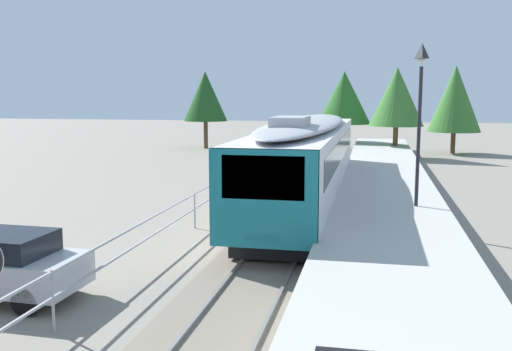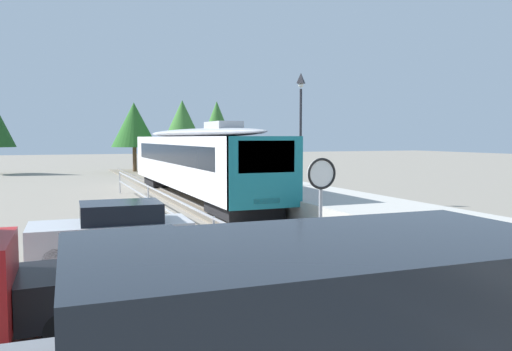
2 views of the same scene
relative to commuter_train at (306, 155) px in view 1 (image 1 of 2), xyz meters
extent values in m
plane|color=gray|center=(-3.00, -3.79, -2.15)|extent=(160.00, 160.00, 0.00)
cube|color=slate|center=(0.00, -3.79, -2.12)|extent=(3.20, 60.00, 0.06)
cube|color=slate|center=(-0.72, -3.79, -2.05)|extent=(0.08, 60.00, 0.08)
cube|color=slate|center=(0.72, -3.79, -2.05)|extent=(0.08, 60.00, 0.08)
cube|color=silver|center=(0.00, 0.11, -0.18)|extent=(2.80, 19.07, 2.55)
cube|color=#19757F|center=(0.00, -9.33, -0.18)|extent=(2.80, 0.24, 2.55)
cube|color=black|center=(0.00, -9.41, 0.38)|extent=(2.13, 0.08, 1.12)
cube|color=black|center=(0.00, 0.11, 0.23)|extent=(2.82, 16.02, 0.92)
ellipsoid|color=#A8AAAF|center=(0.00, 0.11, 1.27)|extent=(2.69, 18.31, 0.44)
cube|color=#A8AAAF|center=(0.00, -4.66, 1.55)|extent=(1.10, 2.20, 0.36)
cube|color=#EAE5C6|center=(0.00, -9.40, -1.18)|extent=(1.00, 0.10, 0.20)
cube|color=black|center=(0.00, -7.03, -1.73)|extent=(2.24, 3.20, 0.55)
cube|color=black|center=(0.00, 7.24, -1.73)|extent=(2.24, 3.20, 0.55)
cube|color=#B7B5AD|center=(3.25, -3.79, -1.70)|extent=(3.90, 60.00, 0.90)
cylinder|color=#232328|center=(4.15, -3.87, 1.05)|extent=(0.12, 0.12, 4.60)
pyramid|color=#232328|center=(4.15, -3.87, 3.85)|extent=(0.34, 0.34, 0.50)
sphere|color=silver|center=(4.15, -3.87, 3.53)|extent=(0.24, 0.24, 0.24)
cube|color=#9EA0A5|center=(-3.30, -13.79, -0.95)|extent=(0.05, 36.00, 0.05)
cube|color=#9EA0A5|center=(-3.30, -13.79, -1.46)|extent=(0.05, 36.00, 0.05)
cylinder|color=#9EA0A5|center=(-3.30, -13.79, -1.52)|extent=(0.06, 0.06, 1.25)
cylinder|color=#9EA0A5|center=(-3.30, -4.79, -1.52)|extent=(0.06, 0.06, 1.25)
cylinder|color=#9EA0A5|center=(-3.30, 4.21, -1.52)|extent=(0.06, 0.06, 1.25)
cube|color=black|center=(-5.35, -12.34, -0.87)|extent=(2.05, 1.62, 0.50)
cylinder|color=black|center=(-4.31, -13.16, -1.84)|extent=(0.63, 0.22, 0.62)
cylinder|color=black|center=(-4.25, -11.60, -1.84)|extent=(0.63, 0.22, 0.62)
cylinder|color=brown|center=(4.22, 19.67, -0.98)|extent=(0.36, 0.36, 2.34)
cone|color=#38702D|center=(4.22, 19.67, 2.30)|extent=(3.94, 3.94, 4.23)
cylinder|color=brown|center=(0.31, 22.18, -0.98)|extent=(0.36, 0.36, 2.32)
cone|color=#286023|center=(0.31, 22.18, 2.22)|extent=(4.18, 4.18, 4.08)
cylinder|color=brown|center=(-11.51, 24.03, -0.97)|extent=(0.36, 0.36, 2.36)
cone|color=#1E4C1E|center=(-11.51, 24.03, 2.31)|extent=(3.73, 3.73, 4.20)
cylinder|color=brown|center=(8.76, 23.69, -1.29)|extent=(0.36, 0.36, 1.72)
cone|color=#38702D|center=(8.76, 23.69, 2.14)|extent=(4.05, 4.05, 5.13)
camera|label=1|loc=(2.73, -23.46, 2.45)|focal=40.33mm
camera|label=2|loc=(-7.02, -25.74, 1.05)|focal=35.85mm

